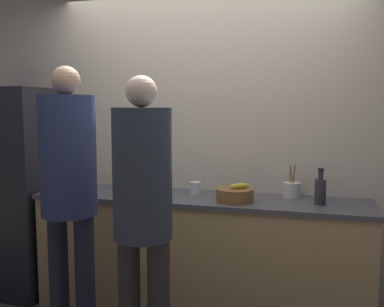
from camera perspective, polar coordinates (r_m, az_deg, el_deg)
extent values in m
cube|color=beige|center=(3.51, 2.22, 1.37)|extent=(5.20, 0.06, 2.60)
cube|color=tan|center=(3.42, 0.97, -13.54)|extent=(2.51, 0.58, 0.88)
cube|color=#4C4C51|center=(3.29, 0.98, -6.01)|extent=(2.54, 0.61, 0.03)
cube|color=#232328|center=(3.99, -22.03, -4.64)|extent=(0.60, 0.60, 1.75)
cylinder|color=#232838|center=(3.14, -17.32, -15.54)|extent=(0.13, 0.13, 0.89)
cylinder|color=#232838|center=(3.04, -14.05, -16.18)|extent=(0.13, 0.13, 0.89)
cylinder|color=navy|center=(2.89, -16.19, -0.28)|extent=(0.36, 0.36, 0.78)
sphere|color=tan|center=(2.88, -16.49, 9.32)|extent=(0.19, 0.19, 0.19)
cylinder|color=#38332D|center=(2.70, -8.34, -19.54)|extent=(0.13, 0.13, 0.85)
cylinder|color=#333D47|center=(2.43, -6.64, -2.70)|extent=(0.34, 0.34, 0.74)
sphere|color=beige|center=(2.40, -6.77, 8.22)|extent=(0.18, 0.18, 0.18)
cylinder|color=brown|center=(3.12, 5.73, -5.51)|extent=(0.27, 0.27, 0.09)
ellipsoid|color=yellow|center=(3.10, 6.36, -4.32)|extent=(0.15, 0.12, 0.04)
cylinder|color=silver|center=(3.33, 13.16, -4.73)|extent=(0.13, 0.13, 0.11)
cylinder|color=#99754C|center=(3.32, 12.96, -3.20)|extent=(0.01, 0.05, 0.20)
cylinder|color=#99754C|center=(3.32, 13.41, -3.20)|extent=(0.03, 0.04, 0.20)
cylinder|color=#99754C|center=(3.30, 13.19, -3.24)|extent=(0.04, 0.01, 0.20)
cylinder|color=silver|center=(3.61, -13.67, -4.00)|extent=(0.05, 0.05, 0.10)
cylinder|color=silver|center=(3.59, -13.70, -2.94)|extent=(0.02, 0.02, 0.03)
cylinder|color=black|center=(3.59, -13.71, -2.60)|extent=(0.03, 0.03, 0.01)
cylinder|color=brown|center=(3.62, -9.57, -3.40)|extent=(0.07, 0.07, 0.16)
cylinder|color=brown|center=(3.60, -9.60, -1.75)|extent=(0.03, 0.03, 0.05)
cylinder|color=black|center=(3.60, -9.61, -1.21)|extent=(0.03, 0.03, 0.02)
cylinder|color=#333338|center=(3.12, 16.72, -4.93)|extent=(0.08, 0.08, 0.18)
cylinder|color=#333338|center=(3.10, 16.79, -2.79)|extent=(0.04, 0.04, 0.06)
cylinder|color=black|center=(3.10, 16.81, -2.08)|extent=(0.04, 0.04, 0.02)
cylinder|color=white|center=(3.33, 0.44, -4.66)|extent=(0.09, 0.09, 0.10)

